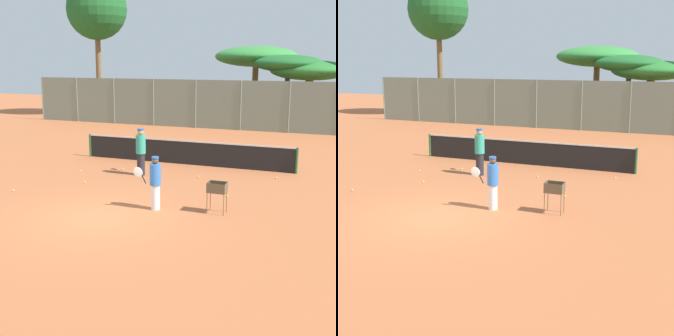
% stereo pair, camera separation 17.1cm
% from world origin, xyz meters
% --- Properties ---
extents(ground_plane, '(80.00, 80.00, 0.00)m').
position_xyz_m(ground_plane, '(0.00, 0.00, 0.00)').
color(ground_plane, '#B26038').
extents(tennis_net, '(9.65, 0.10, 1.07)m').
position_xyz_m(tennis_net, '(0.00, 7.70, 0.56)').
color(tennis_net, '#26592D').
rests_on(tennis_net, ground_plane).
extents(back_fence, '(30.70, 0.08, 3.20)m').
position_xyz_m(back_fence, '(0.00, 18.58, 1.60)').
color(back_fence, gray).
rests_on(back_fence, ground_plane).
extents(tree_0, '(5.97, 5.97, 5.47)m').
position_xyz_m(tree_0, '(-0.12, 23.71, 4.68)').
color(tree_0, brown).
rests_on(tree_0, ground_plane).
extents(tree_1, '(5.23, 5.23, 4.47)m').
position_xyz_m(tree_1, '(3.95, 21.28, 3.76)').
color(tree_1, brown).
rests_on(tree_1, ground_plane).
extents(tree_2, '(4.77, 4.77, 10.75)m').
position_xyz_m(tree_2, '(-12.54, 22.45, 8.31)').
color(tree_2, brown).
rests_on(tree_2, ground_plane).
extents(tree_4, '(4.49, 4.49, 4.81)m').
position_xyz_m(tree_4, '(2.57, 20.87, 4.21)').
color(tree_4, brown).
rests_on(tree_4, ground_plane).
extents(player_white_outfit, '(0.66, 0.81, 1.87)m').
position_xyz_m(player_white_outfit, '(-0.99, 5.20, 0.97)').
color(player_white_outfit, '#26262D').
rests_on(player_white_outfit, ground_plane).
extents(player_red_cap, '(0.87, 0.40, 1.66)m').
position_xyz_m(player_red_cap, '(1.23, 1.36, 0.86)').
color(player_red_cap, white).
rests_on(player_red_cap, ground_plane).
extents(ball_cart, '(0.56, 0.41, 0.96)m').
position_xyz_m(ball_cart, '(3.12, 1.69, 0.72)').
color(ball_cart, brown).
rests_on(ball_cart, ground_plane).
extents(tennis_ball_0, '(0.07, 0.07, 0.07)m').
position_xyz_m(tennis_ball_0, '(-4.19, 1.41, 0.03)').
color(tennis_ball_0, '#D1E54C').
rests_on(tennis_ball_0, ground_plane).
extents(tennis_ball_1, '(0.07, 0.07, 0.07)m').
position_xyz_m(tennis_ball_1, '(2.98, 3.47, 0.03)').
color(tennis_ball_1, '#D1E54C').
rests_on(tennis_ball_1, ground_plane).
extents(tennis_ball_2, '(0.07, 0.07, 0.07)m').
position_xyz_m(tennis_ball_2, '(-2.10, 5.77, 0.03)').
color(tennis_ball_2, '#D1E54C').
rests_on(tennis_ball_2, ground_plane).
extents(tennis_ball_3, '(0.07, 0.07, 0.07)m').
position_xyz_m(tennis_ball_3, '(4.15, 6.58, 0.03)').
color(tennis_ball_3, '#D1E54C').
rests_on(tennis_ball_3, ground_plane).
extents(tennis_ball_4, '(0.07, 0.07, 0.07)m').
position_xyz_m(tennis_ball_4, '(1.26, 5.69, 0.03)').
color(tennis_ball_4, '#D1E54C').
rests_on(tennis_ball_4, ground_plane).
extents(tennis_ball_5, '(0.07, 0.07, 0.07)m').
position_xyz_m(tennis_ball_5, '(-2.44, 3.29, 0.03)').
color(tennis_ball_5, '#D1E54C').
rests_on(tennis_ball_5, ground_plane).
extents(tennis_ball_6, '(0.07, 0.07, 0.07)m').
position_xyz_m(tennis_ball_6, '(-3.57, 4.82, 0.03)').
color(tennis_ball_6, '#D1E54C').
rests_on(tennis_ball_6, ground_plane).
extents(parked_car, '(4.20, 1.70, 1.60)m').
position_xyz_m(parked_car, '(-7.14, 20.91, 0.66)').
color(parked_car, '#B2B7BC').
rests_on(parked_car, ground_plane).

